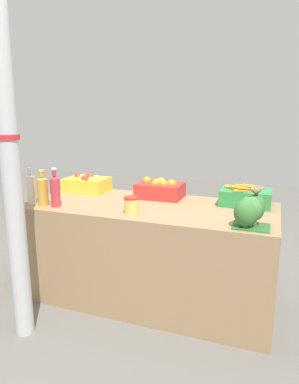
{
  "coord_description": "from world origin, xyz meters",
  "views": [
    {
      "loc": [
        0.87,
        -2.34,
        1.42
      ],
      "look_at": [
        0.0,
        0.0,
        0.85
      ],
      "focal_mm": 32.0,
      "sensor_mm": 36.0,
      "label": 1
    }
  ],
  "objects_px": {
    "carrot_crate": "(246,197)",
    "broccoli_pile": "(250,211)",
    "apple_crate": "(87,183)",
    "pickle_jar": "(132,205)",
    "juice_bottle_cloudy": "(31,188)",
    "sparrow_bird": "(256,190)",
    "juice_bottle_amber": "(43,190)",
    "support_pole": "(10,157)",
    "juice_bottle_ruby": "(55,190)",
    "orange_crate": "(160,189)"
  },
  "relations": [
    {
      "from": "carrot_crate",
      "to": "broccoli_pile",
      "type": "xyz_separation_m",
      "value": [
        0.07,
        -0.53,
        0.04
      ]
    },
    {
      "from": "apple_crate",
      "to": "pickle_jar",
      "type": "height_order",
      "value": "apple_crate"
    },
    {
      "from": "juice_bottle_cloudy",
      "to": "sparrow_bird",
      "type": "height_order",
      "value": "juice_bottle_cloudy"
    },
    {
      "from": "broccoli_pile",
      "to": "juice_bottle_amber",
      "type": "xyz_separation_m",
      "value": [
        -1.49,
        -0.0,
        0.01
      ]
    },
    {
      "from": "support_pole",
      "to": "juice_bottle_ruby",
      "type": "xyz_separation_m",
      "value": [
        -0.02,
        0.45,
        -0.3
      ]
    },
    {
      "from": "juice_bottle_cloudy",
      "to": "juice_bottle_ruby",
      "type": "relative_size",
      "value": 0.97
    },
    {
      "from": "broccoli_pile",
      "to": "juice_bottle_cloudy",
      "type": "height_order",
      "value": "juice_bottle_cloudy"
    },
    {
      "from": "apple_crate",
      "to": "orange_crate",
      "type": "height_order",
      "value": "orange_crate"
    },
    {
      "from": "broccoli_pile",
      "to": "sparrow_bird",
      "type": "xyz_separation_m",
      "value": [
        0.03,
        0.01,
        0.13
      ]
    },
    {
      "from": "carrot_crate",
      "to": "apple_crate",
      "type": "bearing_deg",
      "value": 179.99
    },
    {
      "from": "orange_crate",
      "to": "juice_bottle_ruby",
      "type": "relative_size",
      "value": 1.27
    },
    {
      "from": "juice_bottle_ruby",
      "to": "pickle_jar",
      "type": "relative_size",
      "value": 2.48
    },
    {
      "from": "apple_crate",
      "to": "carrot_crate",
      "type": "relative_size",
      "value": 1.0
    },
    {
      "from": "apple_crate",
      "to": "juice_bottle_ruby",
      "type": "height_order",
      "value": "juice_bottle_ruby"
    },
    {
      "from": "broccoli_pile",
      "to": "pickle_jar",
      "type": "relative_size",
      "value": 1.89
    },
    {
      "from": "pickle_jar",
      "to": "carrot_crate",
      "type": "bearing_deg",
      "value": 35.19
    },
    {
      "from": "sparrow_bird",
      "to": "broccoli_pile",
      "type": "bearing_deg",
      "value": -43.36
    },
    {
      "from": "juice_bottle_cloudy",
      "to": "juice_bottle_amber",
      "type": "bearing_deg",
      "value": 0.0
    },
    {
      "from": "apple_crate",
      "to": "orange_crate",
      "type": "bearing_deg",
      "value": 0.35
    },
    {
      "from": "carrot_crate",
      "to": "sparrow_bird",
      "type": "height_order",
      "value": "sparrow_bird"
    },
    {
      "from": "carrot_crate",
      "to": "pickle_jar",
      "type": "height_order",
      "value": "carrot_crate"
    },
    {
      "from": "carrot_crate",
      "to": "support_pole",
      "type": "bearing_deg",
      "value": -142.75
    },
    {
      "from": "support_pole",
      "to": "sparrow_bird",
      "type": "height_order",
      "value": "support_pole"
    },
    {
      "from": "apple_crate",
      "to": "sparrow_bird",
      "type": "bearing_deg",
      "value": -19.7
    },
    {
      "from": "broccoli_pile",
      "to": "juice_bottle_ruby",
      "type": "height_order",
      "value": "juice_bottle_ruby"
    },
    {
      "from": "broccoli_pile",
      "to": "juice_bottle_ruby",
      "type": "distance_m",
      "value": 1.38
    },
    {
      "from": "broccoli_pile",
      "to": "juice_bottle_ruby",
      "type": "bearing_deg",
      "value": -179.91
    },
    {
      "from": "pickle_jar",
      "to": "support_pole",
      "type": "bearing_deg",
      "value": -140.34
    },
    {
      "from": "broccoli_pile",
      "to": "sparrow_bird",
      "type": "distance_m",
      "value": 0.13
    },
    {
      "from": "juice_bottle_cloudy",
      "to": "juice_bottle_amber",
      "type": "xyz_separation_m",
      "value": [
        0.11,
        0.0,
        -0.01
      ]
    },
    {
      "from": "juice_bottle_amber",
      "to": "juice_bottle_cloudy",
      "type": "bearing_deg",
      "value": -180.0
    },
    {
      "from": "juice_bottle_ruby",
      "to": "sparrow_bird",
      "type": "height_order",
      "value": "juice_bottle_ruby"
    },
    {
      "from": "orange_crate",
      "to": "carrot_crate",
      "type": "bearing_deg",
      "value": -0.38
    },
    {
      "from": "support_pole",
      "to": "juice_bottle_cloudy",
      "type": "xyz_separation_m",
      "value": [
        -0.24,
        0.45,
        -0.3
      ]
    },
    {
      "from": "juice_bottle_amber",
      "to": "pickle_jar",
      "type": "height_order",
      "value": "juice_bottle_amber"
    },
    {
      "from": "juice_bottle_cloudy",
      "to": "juice_bottle_amber",
      "type": "relative_size",
      "value": 1.04
    },
    {
      "from": "juice_bottle_ruby",
      "to": "pickle_jar",
      "type": "height_order",
      "value": "juice_bottle_ruby"
    },
    {
      "from": "broccoli_pile",
      "to": "apple_crate",
      "type": "bearing_deg",
      "value": 159.67
    },
    {
      "from": "juice_bottle_ruby",
      "to": "sparrow_bird",
      "type": "relative_size",
      "value": 2.37
    },
    {
      "from": "support_pole",
      "to": "broccoli_pile",
      "type": "height_order",
      "value": "support_pole"
    },
    {
      "from": "juice_bottle_ruby",
      "to": "juice_bottle_cloudy",
      "type": "bearing_deg",
      "value": -180.0
    },
    {
      "from": "pickle_jar",
      "to": "sparrow_bird",
      "type": "relative_size",
      "value": 0.96
    },
    {
      "from": "carrot_crate",
      "to": "broccoli_pile",
      "type": "distance_m",
      "value": 0.54
    },
    {
      "from": "juice_bottle_ruby",
      "to": "sparrow_bird",
      "type": "distance_m",
      "value": 1.42
    },
    {
      "from": "juice_bottle_amber",
      "to": "juice_bottle_ruby",
      "type": "distance_m",
      "value": 0.11
    },
    {
      "from": "orange_crate",
      "to": "pickle_jar",
      "type": "xyz_separation_m",
      "value": [
        -0.04,
        -0.51,
        -0.01
      ]
    },
    {
      "from": "sparrow_bird",
      "to": "juice_bottle_ruby",
      "type": "bearing_deg",
      "value": -58.14
    },
    {
      "from": "orange_crate",
      "to": "sparrow_bird",
      "type": "xyz_separation_m",
      "value": [
        0.77,
        -0.53,
        0.16
      ]
    },
    {
      "from": "juice_bottle_cloudy",
      "to": "juice_bottle_ruby",
      "type": "height_order",
      "value": "juice_bottle_ruby"
    },
    {
      "from": "support_pole",
      "to": "juice_bottle_ruby",
      "type": "relative_size",
      "value": 8.12
    }
  ]
}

